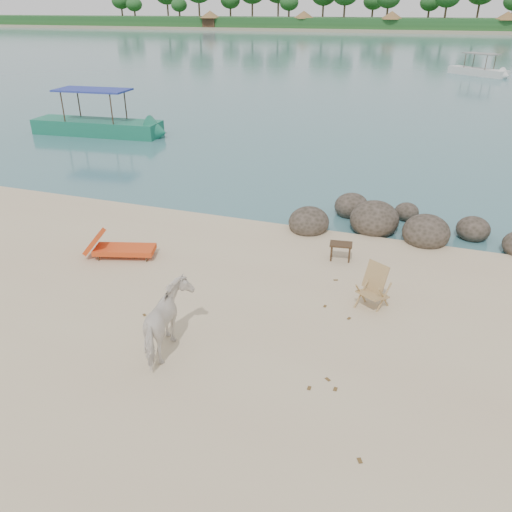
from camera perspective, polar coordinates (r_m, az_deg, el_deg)
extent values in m
plane|color=#37656F|center=(96.85, 18.76, 22.03)|extent=(400.00, 400.00, 0.00)
cube|color=tan|center=(176.75, 19.94, 23.38)|extent=(420.00, 90.00, 1.40)
cube|color=#1E4C1E|center=(141.71, 19.71, 23.73)|extent=(420.00, 18.00, 2.40)
ellipsoid|color=#2F291F|center=(13.95, 6.05, 3.74)|extent=(1.12, 1.23, 0.84)
ellipsoid|color=#2F291F|center=(14.33, 13.36, 3.97)|extent=(1.36, 1.49, 1.02)
ellipsoid|color=#2F291F|center=(13.92, 18.83, 2.45)|extent=(1.23, 1.36, 0.92)
ellipsoid|color=#2F291F|center=(14.76, 23.54, 2.73)|extent=(0.89, 0.98, 0.67)
ellipsoid|color=#2F291F|center=(15.36, 10.85, 5.52)|extent=(1.01, 1.12, 0.76)
ellipsoid|color=#2F291F|center=(15.45, 16.82, 4.75)|extent=(0.71, 0.78, 0.53)
imported|color=silver|center=(8.94, -10.02, -7.62)|extent=(0.95, 1.56, 1.23)
plane|color=brown|center=(8.64, 8.18, -13.92)|extent=(0.14, 0.14, 0.00)
plane|color=brown|center=(8.47, 9.04, -14.94)|extent=(0.10, 0.10, 0.00)
plane|color=brown|center=(7.51, 11.75, -22.06)|extent=(0.14, 0.14, 0.00)
plane|color=brown|center=(10.35, -12.62, -6.72)|extent=(0.14, 0.14, 0.00)
plane|color=brown|center=(10.48, 7.87, -5.83)|extent=(0.11, 0.11, 0.00)
plane|color=brown|center=(10.17, 10.57, -7.16)|extent=(0.13, 0.13, 0.00)
plane|color=brown|center=(8.44, 6.09, -14.93)|extent=(0.10, 0.10, 0.00)
plane|color=brown|center=(11.47, 9.08, -2.86)|extent=(0.13, 0.13, 0.00)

